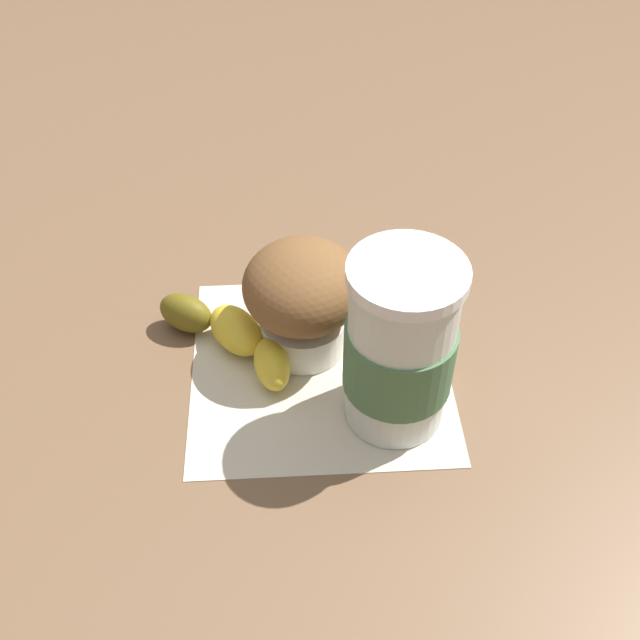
{
  "coord_description": "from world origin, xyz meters",
  "views": [
    {
      "loc": [
        0.03,
        0.43,
        0.48
      ],
      "look_at": [
        0.0,
        0.0,
        0.06
      ],
      "focal_mm": 42.0,
      "sensor_mm": 36.0,
      "label": 1
    }
  ],
  "objects": [
    {
      "name": "banana",
      "position": [
        0.07,
        -0.03,
        0.02
      ],
      "size": [
        0.12,
        0.12,
        0.04
      ],
      "color": "yellow",
      "rests_on": "paper_napkin"
    },
    {
      "name": "muffin",
      "position": [
        0.01,
        -0.03,
        0.06
      ],
      "size": [
        0.1,
        0.1,
        0.1
      ],
      "color": "white",
      "rests_on": "paper_napkin"
    },
    {
      "name": "coffee_cup",
      "position": [
        -0.06,
        0.05,
        0.07
      ],
      "size": [
        0.09,
        0.09,
        0.15
      ],
      "color": "silver",
      "rests_on": "paper_napkin"
    },
    {
      "name": "paper_napkin",
      "position": [
        0.0,
        0.0,
        0.0
      ],
      "size": [
        0.22,
        0.22,
        0.0
      ],
      "primitive_type": "cube",
      "rotation": [
        0.0,
        0.0,
        -0.02
      ],
      "color": "beige",
      "rests_on": "ground_plane"
    },
    {
      "name": "ground_plane",
      "position": [
        0.0,
        0.0,
        0.0
      ],
      "size": [
        3.0,
        3.0,
        0.0
      ],
      "primitive_type": "plane",
      "color": "brown"
    }
  ]
}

